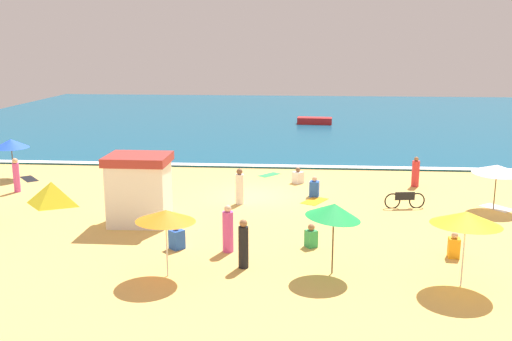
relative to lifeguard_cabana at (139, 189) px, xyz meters
name	(u,v)px	position (x,y,z in m)	size (l,w,h in m)	color
ground_plane	(257,195)	(4.38, 4.65, -1.44)	(60.00, 60.00, 0.00)	#EDBC60
ocean_water	(280,118)	(4.38, 32.65, -1.39)	(60.00, 44.00, 0.10)	#0F567A
wave_breaker_foam	(265,165)	(4.38, 10.95, -1.33)	(57.00, 0.70, 0.01)	white
lifeguard_cabana	(139,189)	(0.00, 0.00, 0.00)	(2.47, 2.03, 2.82)	white
beach_umbrella_1	(497,169)	(14.93, 3.17, 0.37)	(2.39, 2.40, 2.03)	#4C3823
beach_umbrella_2	(166,216)	(2.32, -5.24, 0.54)	(2.65, 2.65, 2.20)	silver
beach_umbrella_3	(466,218)	(11.35, -5.28, 0.70)	(2.70, 2.71, 2.39)	silver
beach_umbrella_4	(11,143)	(-8.92, 7.11, 0.47)	(2.57, 2.57, 2.14)	#4C3823
beach_umbrella_5	(334,211)	(7.50, -4.63, 0.64)	(1.88, 1.84, 2.41)	#4C3823
beach_tent	(52,193)	(-4.69, 2.29, -0.90)	(2.20, 1.82, 1.08)	yellow
parked_bicycle	(405,200)	(11.05, 3.02, -1.05)	(1.81, 0.31, 0.76)	black
beachgoer_1	(240,187)	(3.71, 3.13, -0.67)	(0.52, 0.52, 1.64)	white
beachgoer_2	(314,188)	(7.11, 4.67, -1.02)	(0.50, 0.50, 0.98)	blue
beachgoer_3	(416,173)	(12.24, 7.02, -0.73)	(0.45, 0.45, 1.54)	red
beachgoer_4	(454,246)	(11.71, -2.91, -1.04)	(0.41, 0.41, 0.91)	orange
beachgoer_6	(243,245)	(4.64, -4.37, -0.65)	(0.41, 0.41, 1.65)	black
beachgoer_7	(311,237)	(6.86, -2.25, -1.06)	(0.50, 0.50, 0.86)	green
beachgoer_8	(228,230)	(3.95, -2.94, -0.65)	(0.52, 0.52, 1.70)	#D84CA5
beachgoer_10	(177,239)	(2.10, -2.80, -1.06)	(0.62, 0.62, 0.88)	blue
beachgoer_11	(16,176)	(-7.37, 4.38, -0.62)	(0.35, 0.35, 1.68)	#D84CA5
beachgoer_12	(298,177)	(6.31, 7.29, -1.10)	(0.67, 0.67, 0.83)	white
beach_towel_0	(269,175)	(4.72, 8.98, -1.43)	(1.31, 1.41, 0.01)	green
beach_towel_1	(497,208)	(15.16, 3.37, -1.43)	(1.43, 1.53, 0.01)	white
beach_towel_2	(29,179)	(-8.05, 7.03, -1.43)	(1.49, 1.60, 0.01)	black
beach_towel_3	(315,201)	(7.11, 3.84, -1.43)	(1.37, 1.62, 0.01)	orange
small_boat_0	(315,121)	(7.58, 28.51, -1.06)	(3.05, 1.33, 0.56)	red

